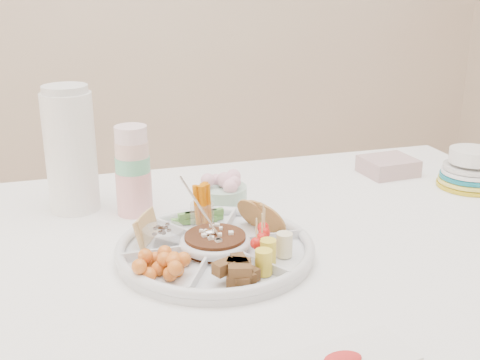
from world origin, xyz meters
name	(u,v)px	position (x,y,z in m)	size (l,w,h in m)	color
party_tray	(215,246)	(-0.09, -0.07, 0.78)	(0.38, 0.38, 0.04)	silver
bean_dip	(215,243)	(-0.09, -0.07, 0.79)	(0.12, 0.12, 0.04)	#55371D
tortillas	(259,217)	(0.02, 0.00, 0.80)	(0.10, 0.10, 0.06)	#9B7847
carrot_cucumber	(198,203)	(-0.09, 0.06, 0.82)	(0.10, 0.10, 0.09)	#CE6600
pita_raisins	(151,230)	(-0.20, -0.01, 0.80)	(0.11, 0.11, 0.06)	#D9B66D
cherries	(164,263)	(-0.20, -0.14, 0.79)	(0.12, 0.12, 0.05)	orange
granola_chunks	(235,270)	(-0.09, -0.20, 0.79)	(0.11, 0.11, 0.05)	#543218
banana_tomato	(282,235)	(0.02, -0.13, 0.82)	(0.10, 0.10, 0.08)	#EDCB70
cup_stack	(133,167)	(-0.21, 0.20, 0.87)	(0.08, 0.08, 0.22)	silver
thermos	(70,148)	(-0.34, 0.27, 0.91)	(0.11, 0.11, 0.30)	white
flower_bowl	(223,192)	(-0.01, 0.17, 0.80)	(0.11, 0.11, 0.08)	#8AB8A5
napkin_stack	(388,166)	(0.49, 0.29, 0.78)	(0.14, 0.12, 0.05)	#BC9898
plate_stack	(471,168)	(0.64, 0.14, 0.81)	(0.16, 0.16, 0.10)	gold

